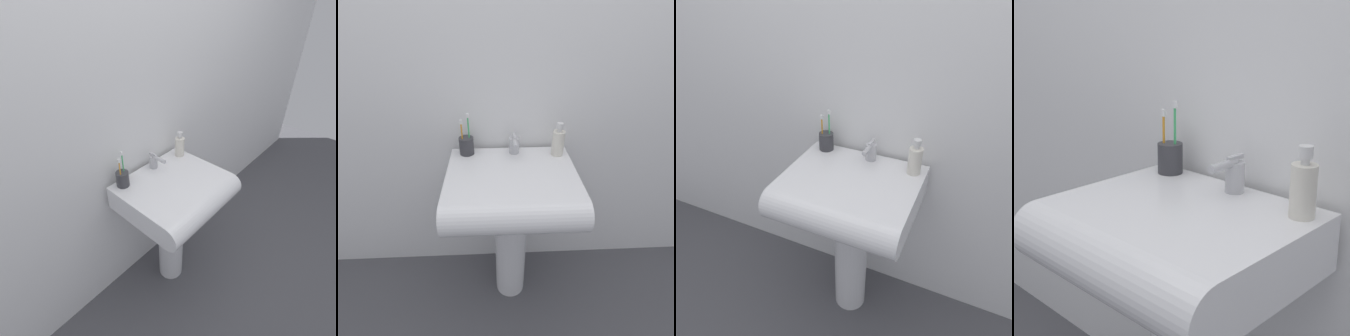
% 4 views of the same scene
% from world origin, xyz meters
% --- Properties ---
extents(ground_plane, '(6.00, 6.00, 0.00)m').
position_xyz_m(ground_plane, '(0.00, 0.00, 0.00)').
color(ground_plane, '#4C4C51').
rests_on(ground_plane, ground).
extents(wall_back, '(5.00, 0.05, 2.40)m').
position_xyz_m(wall_back, '(0.00, 0.26, 1.20)').
color(wall_back, white).
rests_on(wall_back, ground).
extents(sink_pedestal, '(0.17, 0.17, 0.71)m').
position_xyz_m(sink_pedestal, '(0.00, 0.00, 0.35)').
color(sink_pedestal, white).
rests_on(sink_pedestal, ground).
extents(sink_basin, '(0.58, 0.51, 0.14)m').
position_xyz_m(sink_basin, '(0.00, -0.05, 0.78)').
color(sink_basin, white).
rests_on(sink_basin, sink_pedestal).
extents(faucet, '(0.05, 0.12, 0.10)m').
position_xyz_m(faucet, '(0.02, 0.16, 0.90)').
color(faucet, '#B7B7BC').
rests_on(faucet, sink_basin).
extents(toothbrush_cup, '(0.07, 0.07, 0.21)m').
position_xyz_m(toothbrush_cup, '(-0.21, 0.17, 0.90)').
color(toothbrush_cup, '#38383D').
rests_on(toothbrush_cup, sink_basin).
extents(soap_bottle, '(0.06, 0.06, 0.17)m').
position_xyz_m(soap_bottle, '(0.24, 0.14, 0.92)').
color(soap_bottle, silver).
rests_on(soap_bottle, sink_basin).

